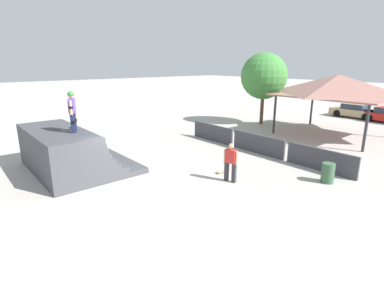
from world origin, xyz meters
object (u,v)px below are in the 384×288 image
Objects in this scene: skateboard_on_deck at (74,128)px; tree_beside_pavilion at (264,76)px; skater_on_deck at (72,109)px; bystander_walking at (231,161)px; parked_car_tan at (355,111)px; trash_bin at (328,173)px; skateboard_on_ground at (224,171)px.

tree_beside_pavilion is (-1.33, 15.57, 1.82)m from skateboard_on_deck.
skater_on_deck is 0.31× the size of tree_beside_pavilion.
bystander_walking is 20.38m from parked_car_tan.
skateboard_on_deck is 24.74m from parked_car_tan.
skateboard_on_deck is at bearing -137.75° from trash_bin.
skater_on_deck is at bearing 30.33° from bystander_walking.
parked_car_tan reaches higher than trash_bin.
tree_beside_pavilion is at bearing 101.07° from skateboard_on_deck.
skateboard_on_deck is at bearing -169.91° from skater_on_deck.
skateboard_on_deck reaches higher than skateboard_on_ground.
skateboard_on_deck is 11.28m from trash_bin.
skateboard_on_ground is 19.70m from parked_car_tan.
skater_on_deck is at bearing -11.99° from skateboard_on_deck.
skateboard_on_deck is 7.10m from skateboard_on_ground.
skateboard_on_ground is 0.19× the size of parked_car_tan.
skater_on_deck is 24.96m from parked_car_tan.
tree_beside_pavilion is at bearing 139.94° from trash_bin.
skateboard_on_deck reaches higher than trash_bin.
bystander_walking is at bearing -78.32° from parked_car_tan.
trash_bin is (7.67, 7.70, -2.57)m from skater_on_deck.
bystander_walking is at bearing -131.81° from trash_bin.
parked_car_tan is (2.37, 24.59, -1.44)m from skateboard_on_deck.
bystander_walking is 4.12m from trash_bin.
trash_bin is (2.72, 3.05, -0.50)m from bystander_walking.
bystander_walking is 0.29× the size of tree_beside_pavilion.
bystander_walking is 2.05× the size of skateboard_on_ground.
skater_on_deck reaches higher than skateboard_on_deck.
skateboard_on_ground is at bearing 53.61° from skateboard_on_deck.
skater_on_deck is at bearing -30.74° from skateboard_on_ground.
trash_bin is (9.59, -8.07, -3.43)m from tree_beside_pavilion.
parked_car_tan is (-5.90, 17.08, 0.18)m from trash_bin.
tree_beside_pavilion is (-1.92, 15.77, 0.87)m from skater_on_deck.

